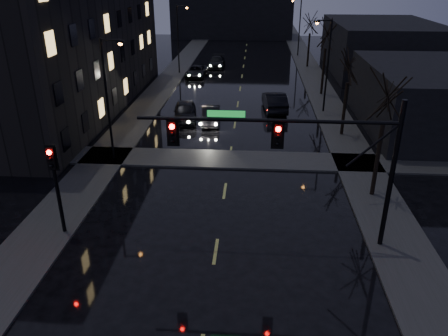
% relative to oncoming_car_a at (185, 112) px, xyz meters
% --- Properties ---
extents(sidewalk_left, '(3.00, 140.00, 0.12)m').
position_rel_oncoming_car_a_xyz_m(sidewalk_left, '(-4.26, 8.35, -0.74)').
color(sidewalk_left, '#2D2D2B').
rests_on(sidewalk_left, ground).
extents(sidewalk_right, '(3.00, 140.00, 0.12)m').
position_rel_oncoming_car_a_xyz_m(sidewalk_right, '(12.74, 8.35, -0.74)').
color(sidewalk_right, '#2D2D2B').
rests_on(sidewalk_right, ground).
extents(sidewalk_cross, '(40.00, 3.00, 0.12)m').
position_rel_oncoming_car_a_xyz_m(sidewalk_cross, '(4.24, -8.15, -0.74)').
color(sidewalk_cross, '#2D2D2B').
rests_on(sidewalk_cross, ground).
extents(apartment_block, '(12.00, 30.00, 12.00)m').
position_rel_oncoming_car_a_xyz_m(apartment_block, '(-12.26, 3.35, 5.20)').
color(apartment_block, black).
rests_on(apartment_block, ground).
extents(commercial_right_near, '(10.00, 14.00, 5.00)m').
position_rel_oncoming_car_a_xyz_m(commercial_right_near, '(19.74, -0.65, 1.70)').
color(commercial_right_near, black).
rests_on(commercial_right_near, ground).
extents(commercial_right_far, '(12.00, 18.00, 6.00)m').
position_rel_oncoming_car_a_xyz_m(commercial_right_far, '(21.24, 21.35, 2.20)').
color(commercial_right_far, black).
rests_on(commercial_right_far, ground).
extents(far_block, '(22.00, 10.00, 8.00)m').
position_rel_oncoming_car_a_xyz_m(far_block, '(1.24, 51.35, 3.20)').
color(far_block, black).
rests_on(far_block, ground).
extents(signal_mast, '(11.11, 0.41, 7.00)m').
position_rel_oncoming_car_a_xyz_m(signal_mast, '(8.09, -17.66, 4.07)').
color(signal_mast, black).
rests_on(signal_mast, ground).
extents(signal_pole_left, '(0.35, 0.41, 4.53)m').
position_rel_oncoming_car_a_xyz_m(signal_pole_left, '(-3.26, -17.66, 2.21)').
color(signal_pole_left, black).
rests_on(signal_pole_left, ground).
extents(tree_near, '(3.52, 3.52, 8.08)m').
position_rel_oncoming_car_a_xyz_m(tree_near, '(12.64, -12.65, 5.42)').
color(tree_near, black).
rests_on(tree_near, ground).
extents(tree_mid_a, '(3.30, 3.30, 7.58)m').
position_rel_oncoming_car_a_xyz_m(tree_mid_a, '(12.64, -2.65, 5.03)').
color(tree_mid_a, black).
rests_on(tree_mid_a, ground).
extents(tree_mid_b, '(3.74, 3.74, 8.59)m').
position_rel_oncoming_car_a_xyz_m(tree_mid_b, '(12.64, 9.35, 5.81)').
color(tree_mid_b, black).
rests_on(tree_mid_b, ground).
extents(tree_far, '(3.43, 3.43, 7.88)m').
position_rel_oncoming_car_a_xyz_m(tree_far, '(12.64, 23.35, 5.26)').
color(tree_far, black).
rests_on(tree_far, ground).
extents(streetlight_l_near, '(1.53, 0.28, 8.00)m').
position_rel_oncoming_car_a_xyz_m(streetlight_l_near, '(-3.34, -8.65, 3.98)').
color(streetlight_l_near, black).
rests_on(streetlight_l_near, ground).
extents(streetlight_l_far, '(1.53, 0.28, 8.00)m').
position_rel_oncoming_car_a_xyz_m(streetlight_l_far, '(-3.34, 18.35, 3.98)').
color(streetlight_l_far, black).
rests_on(streetlight_l_far, ground).
extents(streetlight_r_mid, '(1.53, 0.28, 8.00)m').
position_rel_oncoming_car_a_xyz_m(streetlight_r_mid, '(11.83, 3.35, 3.98)').
color(streetlight_r_mid, black).
rests_on(streetlight_r_mid, ground).
extents(streetlight_r_far, '(1.53, 0.28, 8.00)m').
position_rel_oncoming_car_a_xyz_m(streetlight_r_far, '(11.83, 31.35, 3.98)').
color(streetlight_r_far, black).
rests_on(streetlight_r_far, ground).
extents(oncoming_car_a, '(2.52, 4.90, 1.60)m').
position_rel_oncoming_car_a_xyz_m(oncoming_car_a, '(0.00, 0.00, 0.00)').
color(oncoming_car_a, black).
rests_on(oncoming_car_a, ground).
extents(oncoming_car_b, '(1.63, 4.14, 1.34)m').
position_rel_oncoming_car_a_xyz_m(oncoming_car_b, '(2.23, -0.45, -0.13)').
color(oncoming_car_b, black).
rests_on(oncoming_car_b, ground).
extents(oncoming_car_c, '(2.44, 4.83, 1.31)m').
position_rel_oncoming_car_a_xyz_m(oncoming_car_c, '(-1.17, 16.70, -0.14)').
color(oncoming_car_c, black).
rests_on(oncoming_car_c, ground).
extents(oncoming_car_d, '(2.02, 4.92, 1.42)m').
position_rel_oncoming_car_a_xyz_m(oncoming_car_d, '(0.75, 22.35, -0.09)').
color(oncoming_car_d, black).
rests_on(oncoming_car_d, ground).
extents(lead_car, '(2.32, 5.34, 1.71)m').
position_rel_oncoming_car_a_xyz_m(lead_car, '(7.64, 3.53, 0.05)').
color(lead_car, black).
rests_on(lead_car, ground).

